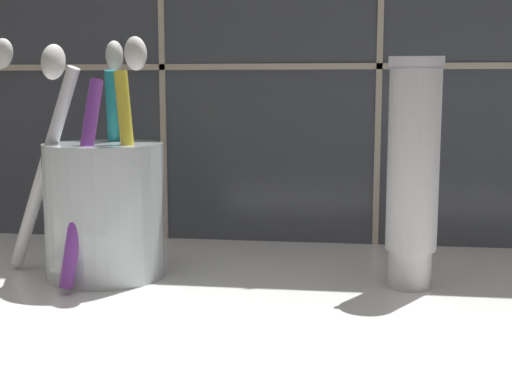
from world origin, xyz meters
The scene contains 4 objects.
sink_counter centered at (0.00, 0.00, 1.00)cm, with size 73.13×34.84×2.00cm, color white.
tile_wall_backsplash centered at (0.01, 17.66, 22.26)cm, with size 83.13×1.72×44.49cm.
toothbrush_cup centered at (-17.34, 3.98, 7.15)cm, with size 13.10×11.15×16.88cm.
toothpaste_tube centered at (3.76, 4.01, 9.54)cm, with size 3.52×3.35×15.17cm.
Camera 1 is at (0.10, -43.04, 15.20)cm, focal length 50.00 mm.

